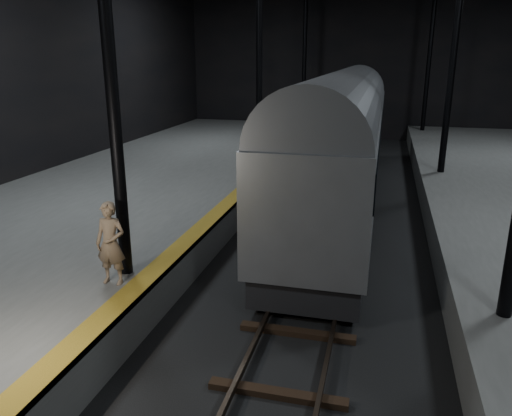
% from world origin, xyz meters
% --- Properties ---
extents(ground, '(44.00, 44.00, 0.00)m').
position_xyz_m(ground, '(0.00, 0.00, 0.00)').
color(ground, black).
rests_on(ground, ground).
extents(platform_left, '(9.00, 43.80, 1.00)m').
position_xyz_m(platform_left, '(-7.50, 0.00, 0.50)').
color(platform_left, '#585855').
rests_on(platform_left, ground).
extents(tactile_strip, '(0.50, 43.80, 0.01)m').
position_xyz_m(tactile_strip, '(-3.25, 0.00, 1.00)').
color(tactile_strip, olive).
rests_on(tactile_strip, platform_left).
extents(track, '(2.40, 43.00, 0.24)m').
position_xyz_m(track, '(0.00, 0.00, 0.07)').
color(track, '#3F3328').
rests_on(track, ground).
extents(train, '(2.76, 18.43, 4.93)m').
position_xyz_m(train, '(-0.00, 5.43, 2.75)').
color(train, '#92959A').
rests_on(train, ground).
extents(woman, '(0.64, 0.43, 1.75)m').
position_xyz_m(woman, '(-3.80, -4.55, 1.87)').
color(woman, '#8E7257').
rests_on(woman, platform_left).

